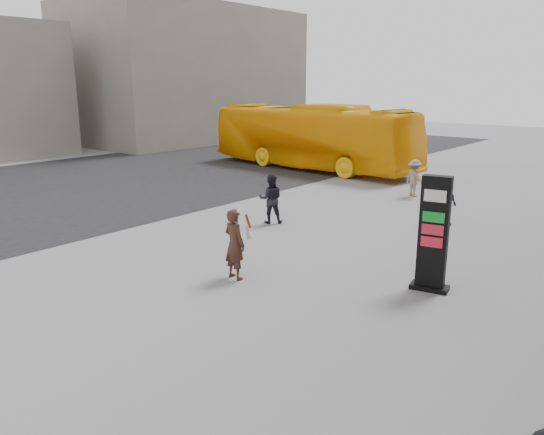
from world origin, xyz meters
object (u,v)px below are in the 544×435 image
Objects in this scene: bus at (312,137)px; pedestrian_b at (415,178)px; info_pylon at (433,234)px; pedestrian_c at (446,202)px; woman at (235,243)px; pedestrian_a at (271,199)px.

bus is 8.13m from pedestrian_b.
bus is 8.08× the size of pedestrian_b.
info_pylon is 1.70× the size of pedestrian_c.
info_pylon is 4.47m from woman.
bus reaches higher than woman.
pedestrian_c is at bearing -97.17° from woman.
info_pylon reaches higher than pedestrian_b.
woman is at bearing 106.22° from pedestrian_c.
bus reaches higher than pedestrian_c.
pedestrian_c is at bearing 176.27° from pedestrian_a.
info_pylon is at bearing 139.00° from pedestrian_c.
pedestrian_a is at bearing 66.78° from pedestrian_c.
info_pylon is 0.21× the size of bus.
info_pylon is at bearing 141.38° from pedestrian_b.
woman is 0.14× the size of bus.
bus is at bearing -101.48° from pedestrian_a.
info_pylon reaches higher than pedestrian_a.
pedestrian_a is (-6.43, 2.18, -0.48)m from info_pylon.
info_pylon is 10.18m from pedestrian_b.
info_pylon is 5.89m from pedestrian_c.
bus reaches higher than pedestrian_b.
info_pylon is 17.20m from bus.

